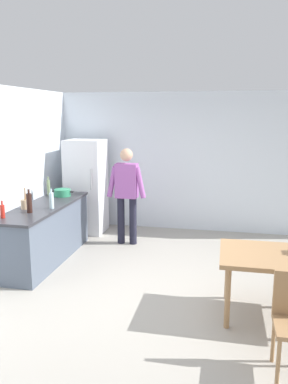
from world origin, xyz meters
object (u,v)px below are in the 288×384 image
object	(u,v)px
bottle_sauce_red	(2,211)
refrigerator	(86,186)
dining_table	(284,262)
utensil_jar	(25,204)
bottle_water_clear	(51,200)
person	(127,190)
cooking_pot	(62,193)
bottle_wine_dark	(29,203)
bottle_vinegar_tall	(48,187)

from	to	relation	value
bottle_sauce_red	refrigerator	bearing A→B (deg)	82.99
dining_table	bottle_sauce_red	xyz separation A→B (m)	(-3.60, 0.27, 0.32)
utensil_jar	bottle_water_clear	world-z (taller)	utensil_jar
dining_table	bottle_sauce_red	size ratio (longest dim) A/B	5.83
person	cooking_pot	xyz separation A→B (m)	(-1.04, -0.38, -0.02)
dining_table	bottle_wine_dark	world-z (taller)	bottle_wine_dark
person	bottle_wine_dark	size ratio (longest dim) A/B	5.00
utensil_jar	bottle_sauce_red	world-z (taller)	utensil_jar
bottle_wine_dark	bottle_water_clear	size ratio (longest dim) A/B	1.13
cooking_pot	bottle_vinegar_tall	xyz separation A→B (m)	(-0.27, 0.03, 0.08)
refrigerator	cooking_pot	world-z (taller)	refrigerator
dining_table	bottle_water_clear	xyz separation A→B (m)	(-3.18, 0.90, 0.35)
person	utensil_jar	bearing A→B (deg)	-131.93
refrigerator	bottle_sauce_red	world-z (taller)	refrigerator
refrigerator	bottle_water_clear	bearing A→B (deg)	-86.17
utensil_jar	person	bearing A→B (deg)	48.07
bottle_sauce_red	bottle_water_clear	size ratio (longest dim) A/B	0.80
bottle_vinegar_tall	cooking_pot	bearing A→B (deg)	-6.65
bottle_wine_dark	cooking_pot	bearing A→B (deg)	90.21
cooking_pot	bottle_vinegar_tall	distance (m)	0.28
bottle_water_clear	bottle_sauce_red	bearing A→B (deg)	-123.78
dining_table	bottle_vinegar_tall	size ratio (longest dim) A/B	4.37
cooking_pot	utensil_jar	size ratio (longest dim) A/B	1.25
person	utensil_jar	size ratio (longest dim) A/B	5.31
cooking_pot	bottle_sauce_red	distance (m)	1.51
utensil_jar	bottle_sauce_red	xyz separation A→B (m)	(-0.04, -0.53, 0.02)
utensil_jar	bottle_water_clear	distance (m)	0.40
cooking_pot	bottle_vinegar_tall	size ratio (longest dim) A/B	1.25
bottle_wine_dark	bottle_water_clear	bearing A→B (deg)	54.74
refrigerator	bottle_wine_dark	bearing A→B (deg)	-92.27
bottle_water_clear	utensil_jar	bearing A→B (deg)	-165.21
dining_table	bottle_wine_dark	xyz separation A→B (m)	(-3.38, 0.61, 0.37)
refrigerator	bottle_vinegar_tall	xyz separation A→B (m)	(-0.35, -0.90, 0.14)
utensil_jar	bottle_wine_dark	world-z (taller)	bottle_wine_dark
bottle_water_clear	dining_table	bearing A→B (deg)	-15.79
person	bottle_water_clear	distance (m)	1.50
bottle_vinegar_tall	bottle_water_clear	distance (m)	1.02
bottle_vinegar_tall	dining_table	bearing A→B (deg)	-26.24
person	refrigerator	bearing A→B (deg)	149.77
person	utensil_jar	xyz separation A→B (m)	(-1.21, -1.35, 0.00)
dining_table	bottle_sauce_red	world-z (taller)	bottle_sauce_red
dining_table	person	bearing A→B (deg)	137.59
cooking_pot	bottle_wine_dark	size ratio (longest dim) A/B	1.18
refrigerator	person	bearing A→B (deg)	-30.23
dining_table	bottle_water_clear	size ratio (longest dim) A/B	4.67
refrigerator	utensil_jar	xyz separation A→B (m)	(-0.26, -1.90, 0.08)
person	bottle_vinegar_tall	world-z (taller)	person
cooking_pot	person	bearing A→B (deg)	19.95
dining_table	utensil_jar	size ratio (longest dim) A/B	4.37
utensil_jar	bottle_vinegar_tall	size ratio (longest dim) A/B	1.00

